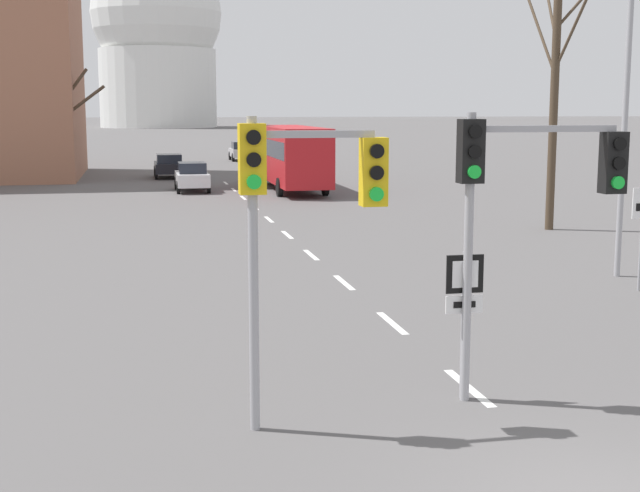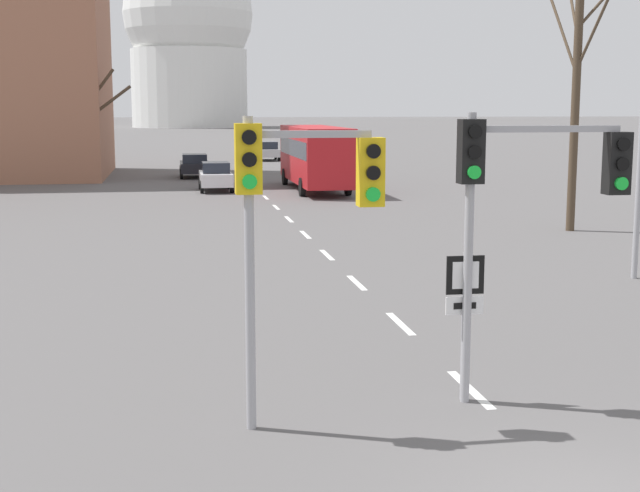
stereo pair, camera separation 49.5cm
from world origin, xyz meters
The scene contains 21 objects.
lane_stripe_0 centered at (0.00, 4.51, 0.00)m, with size 0.16×2.00×0.01m, color silver.
lane_stripe_1 centered at (0.00, 9.01, 0.00)m, with size 0.16×2.00×0.01m, color silver.
lane_stripe_2 centered at (0.00, 13.51, 0.00)m, with size 0.16×2.00×0.01m, color silver.
lane_stripe_3 centered at (0.00, 18.01, 0.00)m, with size 0.16×2.00×0.01m, color silver.
lane_stripe_4 centered at (0.00, 22.51, 0.00)m, with size 0.16×2.00×0.01m, color silver.
lane_stripe_5 centered at (0.00, 27.01, 0.00)m, with size 0.16×2.00×0.01m, color silver.
lane_stripe_6 centered at (0.00, 31.51, 0.00)m, with size 0.16×2.00×0.01m, color silver.
lane_stripe_7 centered at (0.00, 36.01, 0.00)m, with size 0.16×2.00×0.01m, color silver.
lane_stripe_8 centered at (0.00, 40.51, 0.00)m, with size 0.16×2.00×0.01m, color silver.
lane_stripe_9 centered at (0.00, 45.01, 0.00)m, with size 0.16×2.00×0.01m, color silver.
traffic_signal_centre_tall centered at (0.56, 3.93, 3.39)m, with size 2.71×0.34×4.47m.
traffic_signal_near_left centered at (-3.06, 3.31, 3.34)m, with size 2.07×0.34×4.42m.
route_sign_post centered at (-0.30, 4.03, 1.59)m, with size 0.60×0.08×2.34m.
street_lamp_right centered at (7.04, 12.89, 5.76)m, with size 2.55×0.36×9.49m.
sedan_near_left centered at (-3.19, 49.76, 0.80)m, with size 1.91×4.12×1.54m.
sedan_near_right centered at (3.55, 67.65, 0.83)m, with size 1.83×4.12×1.62m.
sedan_mid_centre centered at (-2.31, 39.96, 0.81)m, with size 1.78×3.99×1.59m.
city_bus centered at (3.11, 39.53, 2.05)m, with size 2.66×10.80×3.48m.
bare_tree_left_near centered at (-9.38, 46.81, 3.79)m, with size 4.36×2.13×7.96m.
bare_tree_right_near centered at (9.93, 22.04, 4.81)m, with size 2.11×3.97×9.68m.
capitol_dome centered at (0.00, 198.40, 19.95)m, with size 28.99×28.99×40.96m.
Camera 1 is at (-5.21, -8.75, 4.54)m, focal length 50.00 mm.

